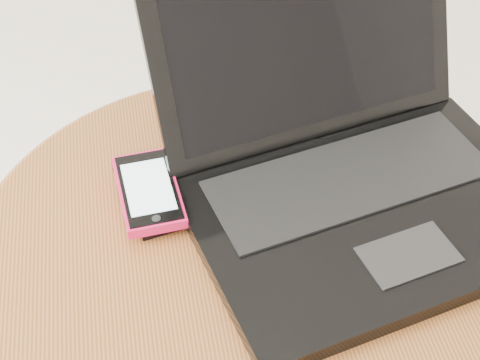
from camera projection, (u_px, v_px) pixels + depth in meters
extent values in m
cylinder|color=brown|center=(244.00, 249.00, 0.77)|extent=(0.56, 0.56, 0.03)
torus|color=brown|center=(244.00, 249.00, 0.77)|extent=(0.59, 0.59, 0.03)
cube|color=black|center=(373.00, 216.00, 0.77)|extent=(0.42, 0.33, 0.02)
cube|color=black|center=(350.00, 177.00, 0.79)|extent=(0.33, 0.18, 0.00)
cube|color=black|center=(409.00, 254.00, 0.72)|extent=(0.10, 0.08, 0.00)
cube|color=black|center=(307.00, 40.00, 0.80)|extent=(0.37, 0.17, 0.21)
cube|color=black|center=(308.00, 41.00, 0.80)|extent=(0.33, 0.14, 0.18)
cube|color=black|center=(154.00, 192.00, 0.80)|extent=(0.09, 0.13, 0.01)
cube|color=#BA0948|center=(139.00, 158.00, 0.83)|extent=(0.06, 0.02, 0.00)
cube|color=#D7164D|center=(149.00, 191.00, 0.78)|extent=(0.07, 0.12, 0.01)
cube|color=black|center=(148.00, 187.00, 0.78)|extent=(0.07, 0.11, 0.00)
cube|color=silver|center=(148.00, 186.00, 0.78)|extent=(0.05, 0.08, 0.00)
cylinder|color=black|center=(156.00, 218.00, 0.75)|extent=(0.01, 0.01, 0.00)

